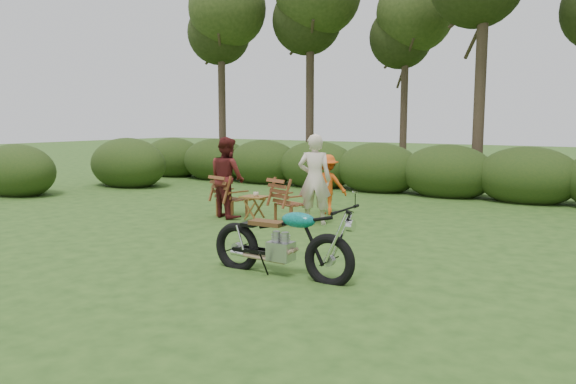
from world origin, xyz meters
The scene contains 10 objects.
ground centered at (0.00, 0.00, 0.00)m, with size 80.00×80.00×0.00m, color #264717.
tree_line centered at (0.50, 9.74, 3.81)m, with size 22.52×11.62×8.14m.
motorcycle centered at (0.43, 0.20, 0.00)m, with size 2.02×0.77×1.15m, color #0EBCB2, non-canonical shape.
lawn_chair_right centered at (-1.47, 3.47, 0.00)m, with size 0.62×0.62×0.90m, color #5C2B17, non-canonical shape.
lawn_chair_left centered at (-2.90, 3.39, 0.00)m, with size 0.61×0.61×0.89m, color brown, non-canonical shape.
side_table centered at (-2.12, 3.12, 0.26)m, with size 0.51×0.43×0.53m, color brown, non-canonical shape.
cup centered at (-2.09, 3.14, 0.57)m, with size 0.11×0.11×0.09m, color beige.
adult_a centered at (-1.00, 3.59, 0.00)m, with size 0.65×0.43×1.78m, color beige.
adult_b centered at (-2.94, 3.29, 0.00)m, with size 0.82×0.64×1.69m, color #5A1A19.
child centered at (-1.34, 4.73, 0.00)m, with size 0.84×0.48×1.30m, color #DF5315.
Camera 1 is at (4.41, -5.87, 2.07)m, focal length 35.00 mm.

